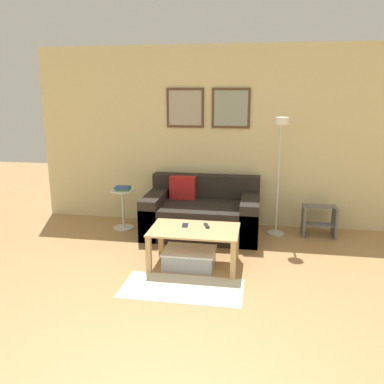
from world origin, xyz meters
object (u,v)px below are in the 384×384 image
(coffee_table, at_px, (194,235))
(remote_control, at_px, (207,226))
(couch, at_px, (202,214))
(side_table, at_px, (123,205))
(storage_bin, at_px, (189,258))
(book_stack, at_px, (123,188))
(floor_lamp, at_px, (280,160))
(cell_phone, at_px, (185,225))
(step_stool, at_px, (319,220))

(coffee_table, xyz_separation_m, remote_control, (0.12, 0.10, 0.08))
(couch, relative_size, side_table, 2.69)
(storage_bin, distance_m, book_stack, 1.68)
(floor_lamp, xyz_separation_m, side_table, (-2.15, 0.02, -0.72))
(storage_bin, relative_size, floor_lamp, 0.36)
(cell_phone, height_order, step_stool, cell_phone)
(coffee_table, height_order, storage_bin, coffee_table)
(couch, distance_m, cell_phone, 1.01)
(floor_lamp, height_order, step_stool, floor_lamp)
(remote_control, bearing_deg, floor_lamp, 30.65)
(couch, relative_size, cell_phone, 11.01)
(book_stack, height_order, cell_phone, book_stack)
(book_stack, distance_m, remote_control, 1.65)
(storage_bin, relative_size, cell_phone, 4.13)
(coffee_table, xyz_separation_m, side_table, (-1.21, 1.10, -0.02))
(book_stack, bearing_deg, step_stool, 4.00)
(coffee_table, bearing_deg, storage_bin, -140.42)
(book_stack, height_order, step_stool, book_stack)
(coffee_table, bearing_deg, step_stool, 39.99)
(storage_bin, distance_m, floor_lamp, 1.77)
(book_stack, bearing_deg, floor_lamp, -0.29)
(book_stack, xyz_separation_m, cell_phone, (1.08, -0.99, -0.16))
(couch, xyz_separation_m, coffee_table, (0.07, -1.09, 0.09))
(step_stool, bearing_deg, floor_lamp, -160.85)
(side_table, distance_m, cell_phone, 1.48)
(couch, bearing_deg, side_table, 179.65)
(storage_bin, height_order, step_stool, step_stool)
(side_table, height_order, book_stack, book_stack)
(floor_lamp, relative_size, side_table, 2.82)
(step_stool, bearing_deg, remote_control, -139.98)
(storage_bin, bearing_deg, coffee_table, 39.58)
(couch, distance_m, coffee_table, 1.09)
(storage_bin, relative_size, book_stack, 2.68)
(storage_bin, bearing_deg, couch, 91.00)
(couch, height_order, floor_lamp, floor_lamp)
(book_stack, xyz_separation_m, step_stool, (2.72, 0.19, -0.38))
(coffee_table, distance_m, remote_control, 0.18)
(couch, height_order, side_table, couch)
(floor_lamp, xyz_separation_m, remote_control, (-0.82, -0.97, -0.61))
(floor_lamp, bearing_deg, cell_phone, -137.41)
(coffee_table, height_order, book_stack, book_stack)
(coffee_table, relative_size, remote_control, 6.58)
(remote_control, relative_size, step_stool, 0.34)
(coffee_table, xyz_separation_m, floor_lamp, (0.94, 1.07, 0.70))
(coffee_table, relative_size, cell_phone, 7.05)
(couch, xyz_separation_m, remote_control, (0.19, -0.99, 0.17))
(couch, xyz_separation_m, cell_phone, (-0.05, -0.99, 0.16))
(book_stack, bearing_deg, remote_control, -36.58)
(cell_phone, bearing_deg, book_stack, 131.57)
(side_table, bearing_deg, floor_lamp, -0.64)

